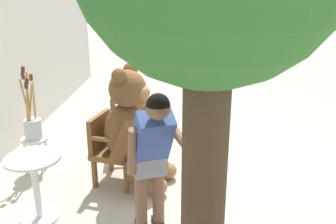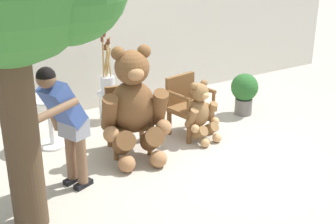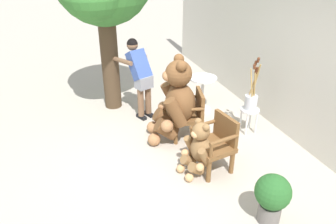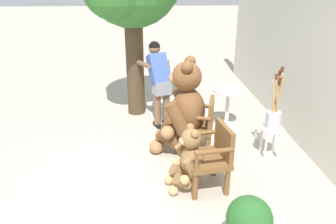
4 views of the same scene
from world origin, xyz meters
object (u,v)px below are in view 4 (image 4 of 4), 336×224
object	(u,v)px
wooden_chair_left	(200,124)
teddy_bear_small	(189,159)
wooden_chair_right	(211,155)
person_visitor	(159,77)
white_stool	(271,134)
brush_bucket	(274,115)
potted_plant	(249,224)
round_side_table	(228,104)
teddy_bear_large	(183,107)

from	to	relation	value
wooden_chair_left	teddy_bear_small	distance (m)	1.04
wooden_chair_left	wooden_chair_right	distance (m)	0.98
person_visitor	white_stool	size ratio (longest dim) A/B	3.30
wooden_chair_left	white_stool	world-z (taller)	wooden_chair_left
white_stool	brush_bucket	distance (m)	0.31
white_stool	potted_plant	xyz separation A→B (m)	(1.97, -0.92, 0.04)
brush_bucket	round_side_table	distance (m)	1.18
teddy_bear_large	round_side_table	bearing A→B (deg)	132.66
white_stool	brush_bucket	world-z (taller)	brush_bucket
teddy_bear_small	potted_plant	distance (m)	1.26
person_visitor	potted_plant	bearing A→B (deg)	12.88
wooden_chair_right	potted_plant	world-z (taller)	wooden_chair_right
potted_plant	teddy_bear_small	bearing A→B (deg)	-159.78
teddy_bear_large	round_side_table	size ratio (longest dim) A/B	2.07
wooden_chair_left	wooden_chair_right	world-z (taller)	same
brush_bucket	round_side_table	size ratio (longest dim) A/B	1.32
brush_bucket	teddy_bear_small	bearing A→B (deg)	-59.94
wooden_chair_left	brush_bucket	bearing A→B (deg)	78.75
teddy_bear_small	brush_bucket	world-z (taller)	brush_bucket
wooden_chair_right	teddy_bear_large	world-z (taller)	teddy_bear_large
person_visitor	brush_bucket	distance (m)	2.12
teddy_bear_small	person_visitor	xyz separation A→B (m)	(-2.07, -0.31, 0.48)
wooden_chair_left	wooden_chair_right	xyz separation A→B (m)	(0.98, 0.00, 0.00)
teddy_bear_large	round_side_table	world-z (taller)	teddy_bear_large
teddy_bear_large	round_side_table	xyz separation A→B (m)	(-0.82, 0.89, -0.28)
white_stool	wooden_chair_right	bearing A→B (deg)	-54.28
wooden_chair_right	teddy_bear_small	xyz separation A→B (m)	(0.02, -0.29, -0.03)
wooden_chair_right	person_visitor	xyz separation A→B (m)	(-2.05, -0.60, 0.44)
teddy_bear_large	person_visitor	distance (m)	1.10
round_side_table	wooden_chair_left	bearing A→B (deg)	-36.58
wooden_chair_left	potted_plant	size ratio (longest dim) A/B	1.26
wooden_chair_left	potted_plant	distance (m)	2.19
wooden_chair_right	round_side_table	size ratio (longest dim) A/B	1.19
teddy_bear_large	teddy_bear_small	bearing A→B (deg)	-1.59
round_side_table	potted_plant	bearing A→B (deg)	-9.11
wooden_chair_left	teddy_bear_small	xyz separation A→B (m)	(1.00, -0.29, -0.03)
wooden_chair_right	potted_plant	bearing A→B (deg)	7.05
teddy_bear_small	brush_bucket	xyz separation A→B (m)	(-0.79, 1.36, 0.23)
wooden_chair_left	teddy_bear_large	distance (m)	0.37
teddy_bear_large	white_stool	world-z (taller)	teddy_bear_large
round_side_table	teddy_bear_large	bearing A→B (deg)	-47.34
white_stool	round_side_table	xyz separation A→B (m)	(-1.07, -0.43, 0.09)
wooden_chair_left	white_stool	distance (m)	1.10
teddy_bear_small	wooden_chair_right	bearing A→B (deg)	93.59
wooden_chair_right	potted_plant	size ratio (longest dim) A/B	1.26
teddy_bear_large	brush_bucket	world-z (taller)	teddy_bear_large
person_visitor	white_stool	bearing A→B (deg)	52.37
teddy_bear_small	teddy_bear_large	bearing A→B (deg)	178.41
wooden_chair_left	person_visitor	distance (m)	1.30
teddy_bear_large	white_stool	size ratio (longest dim) A/B	3.24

